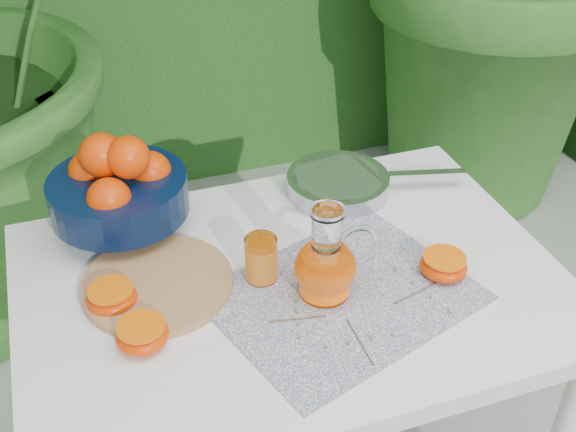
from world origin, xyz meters
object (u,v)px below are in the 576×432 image
object	(u,v)px
white_table	(291,311)
cutting_board	(157,284)
fruit_bowl	(118,186)
juice_pitcher	(327,264)
saute_pan	(339,183)

from	to	relation	value
white_table	cutting_board	distance (m)	0.26
white_table	fruit_bowl	bearing A→B (deg)	135.31
cutting_board	juice_pitcher	distance (m)	0.31
cutting_board	juice_pitcher	size ratio (longest dim) A/B	1.49
juice_pitcher	saute_pan	bearing A→B (deg)	63.37
white_table	saute_pan	world-z (taller)	saute_pan
cutting_board	saute_pan	xyz separation A→B (m)	(0.43, 0.18, 0.01)
fruit_bowl	saute_pan	distance (m)	0.47
cutting_board	fruit_bowl	world-z (taller)	fruit_bowl
juice_pitcher	white_table	bearing A→B (deg)	127.21
white_table	saute_pan	distance (m)	0.33
saute_pan	juice_pitcher	bearing A→B (deg)	-116.63
white_table	fruit_bowl	distance (m)	0.42
white_table	juice_pitcher	size ratio (longest dim) A/B	5.40
juice_pitcher	saute_pan	xyz separation A→B (m)	(0.15, 0.30, -0.05)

